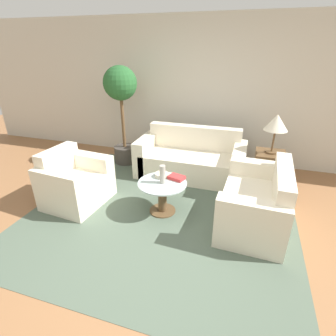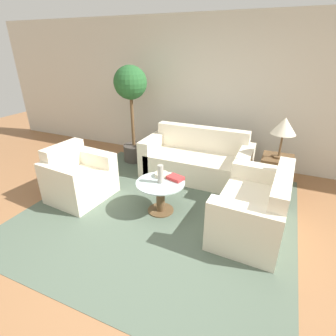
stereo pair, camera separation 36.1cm
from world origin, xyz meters
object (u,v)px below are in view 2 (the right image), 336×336
armchair (78,179)px  table_lamp (284,127)px  potted_plant (131,99)px  loveseat (257,210)px  book_stack (175,178)px  bowl (161,175)px  vase (160,174)px  coffee_table (161,193)px  sofa_main (197,161)px

armchair → table_lamp: (2.67, 1.31, 0.76)m
potted_plant → loveseat: bearing=-27.5°
armchair → book_stack: bearing=-73.8°
loveseat → bowl: size_ratio=6.98×
table_lamp → vase: table_lamp is taller
potted_plant → vase: bearing=-48.5°
coffee_table → book_stack: bearing=45.1°
vase → bowl: vase is taller
vase → book_stack: vase is taller
armchair → bowl: bearing=-71.6°
vase → coffee_table: bearing=135.3°
armchair → loveseat: bearing=-79.4°
armchair → vase: size_ratio=3.68×
loveseat → sofa_main: bearing=-132.5°
loveseat → vase: bearing=-81.9°
sofa_main → armchair: size_ratio=1.97×
armchair → potted_plant: 1.78m
sofa_main → coffee_table: 1.25m
potted_plant → bowl: potted_plant is taller
book_stack → loveseat: bearing=14.1°
table_lamp → coffee_table: bearing=-139.3°
sofa_main → bowl: sofa_main is taller
armchair → loveseat: size_ratio=0.69×
coffee_table → loveseat: bearing=5.2°
table_lamp → book_stack: (-1.22, -1.03, -0.58)m
loveseat → armchair: bearing=-81.9°
bowl → book_stack: size_ratio=0.79×
armchair → bowl: armchair is taller
table_lamp → bowl: (-1.44, -1.02, -0.57)m
bowl → table_lamp: bearing=35.4°
table_lamp → potted_plant: (-2.61, 0.21, 0.16)m
armchair → potted_plant: bearing=2.8°
table_lamp → potted_plant: size_ratio=0.33×
book_stack → armchair: bearing=-152.6°
table_lamp → bowl: size_ratio=3.12×
vase → bowl: size_ratio=1.31×
sofa_main → potted_plant: (-1.34, 0.15, 0.93)m
table_lamp → book_stack: table_lamp is taller
armchair → potted_plant: size_ratio=0.51×
sofa_main → vase: size_ratio=7.26×
table_lamp → vase: size_ratio=2.39×
bowl → book_stack: 0.21m
sofa_main → vase: 1.29m
sofa_main → armchair: (-1.40, -1.37, 0.01)m
sofa_main → potted_plant: size_ratio=1.01×
armchair → loveseat: (2.53, 0.24, -0.00)m
sofa_main → loveseat: sofa_main is taller
sofa_main → potted_plant: bearing=173.5°
coffee_table → bowl: 0.25m
sofa_main → vase: (-0.10, -1.25, 0.29)m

